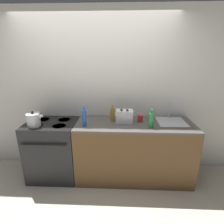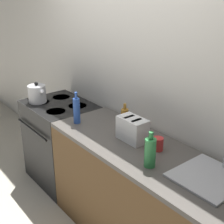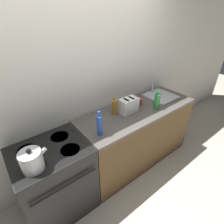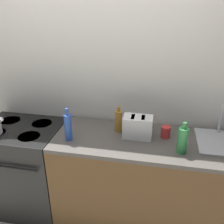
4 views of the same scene
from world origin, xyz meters
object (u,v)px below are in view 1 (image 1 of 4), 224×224
bottle_amber (112,114)px  bottle_green (151,120)px  kettle (34,120)px  toaster (124,116)px  stove (54,149)px  bottle_blue (84,118)px  cup_red (140,118)px

bottle_amber → bottle_green: bearing=-23.7°
kettle → toaster: 1.31m
bottle_amber → bottle_green: 0.60m
stove → kettle: bearing=-140.7°
bottle_amber → bottle_blue: size_ratio=0.83×
bottle_amber → cup_red: bearing=-3.9°
bottle_blue → cup_red: bottle_blue is taller
stove → toaster: 1.24m
toaster → bottle_green: bottle_green is taller
kettle → bottle_amber: (1.11, 0.27, 0.01)m
bottle_amber → bottle_green: bottle_green is taller
stove → bottle_amber: 1.09m
stove → cup_red: bearing=4.0°
bottle_amber → cup_red: 0.43m
cup_red → toaster: bearing=-169.7°
kettle → toaster: (1.29, 0.20, 0.00)m
kettle → cup_red: kettle is taller
kettle → bottle_green: size_ratio=0.90×
bottle_green → bottle_blue: size_ratio=0.89×
stove → bottle_blue: (0.54, -0.11, 0.58)m
bottle_green → bottle_blue: (-0.94, 0.00, 0.01)m
bottle_amber → bottle_green: size_ratio=0.93×
toaster → bottle_blue: bearing=-164.1°
bottle_blue → cup_red: (0.81, 0.21, -0.07)m
kettle → bottle_amber: bottle_amber is taller
kettle → toaster: bearing=8.8°
toaster → bottle_blue: size_ratio=0.85×
stove → bottle_blue: bearing=-11.7°
toaster → bottle_blue: (-0.57, -0.16, 0.03)m
stove → bottle_amber: (0.93, 0.12, 0.56)m
kettle → cup_red: size_ratio=2.32×
kettle → toaster: size_ratio=0.95×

